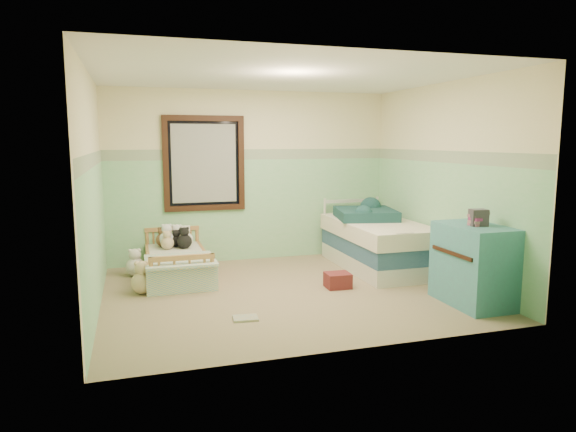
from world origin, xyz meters
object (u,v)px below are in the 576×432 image
object	(u,v)px
toddler_bed_frame	(177,270)
dresser	(473,265)
plush_floor_cream	(135,267)
red_pillow	(338,280)
plush_floor_tan	(143,283)
floor_book	(245,318)
twin_bed_frame	(377,260)

from	to	relation	value
toddler_bed_frame	dresser	distance (m)	3.66
toddler_bed_frame	dresser	bearing A→B (deg)	-34.75
plush_floor_cream	dresser	bearing A→B (deg)	-33.10
plush_floor_cream	red_pillow	size ratio (longest dim) A/B	0.85
plush_floor_tan	floor_book	size ratio (longest dim) A/B	1.07
twin_bed_frame	dresser	bearing A→B (deg)	-81.37
twin_bed_frame	floor_book	world-z (taller)	twin_bed_frame
twin_bed_frame	floor_book	xyz separation A→B (m)	(-2.22, -1.52, -0.10)
plush_floor_cream	twin_bed_frame	world-z (taller)	plush_floor_cream
twin_bed_frame	dresser	distance (m)	1.81
toddler_bed_frame	plush_floor_tan	world-z (taller)	plush_floor_tan
dresser	red_pillow	size ratio (longest dim) A/B	3.00
plush_floor_tan	dresser	world-z (taller)	dresser
plush_floor_cream	red_pillow	distance (m)	2.69
twin_bed_frame	toddler_bed_frame	bearing A→B (deg)	173.25
toddler_bed_frame	floor_book	xyz separation A→B (m)	(0.51, -1.85, -0.09)
red_pillow	toddler_bed_frame	bearing A→B (deg)	149.61
plush_floor_cream	plush_floor_tan	distance (m)	0.86
plush_floor_tan	toddler_bed_frame	bearing A→B (deg)	54.83
plush_floor_cream	floor_book	distance (m)	2.32
toddler_bed_frame	plush_floor_cream	world-z (taller)	plush_floor_cream
twin_bed_frame	floor_book	distance (m)	2.69
toddler_bed_frame	plush_floor_tan	size ratio (longest dim) A/B	5.78
twin_bed_frame	plush_floor_cream	bearing A→B (deg)	170.55
red_pillow	floor_book	world-z (taller)	red_pillow
dresser	floor_book	size ratio (longest dim) A/B	3.54
plush_floor_tan	twin_bed_frame	bearing A→B (deg)	5.72
dresser	plush_floor_tan	bearing A→B (deg)	157.38
twin_bed_frame	red_pillow	xyz separation A→B (m)	(-0.90, -0.75, -0.02)
toddler_bed_frame	dresser	world-z (taller)	dresser
plush_floor_tan	red_pillow	xyz separation A→B (m)	(2.28, -0.43, -0.04)
plush_floor_cream	twin_bed_frame	distance (m)	3.30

